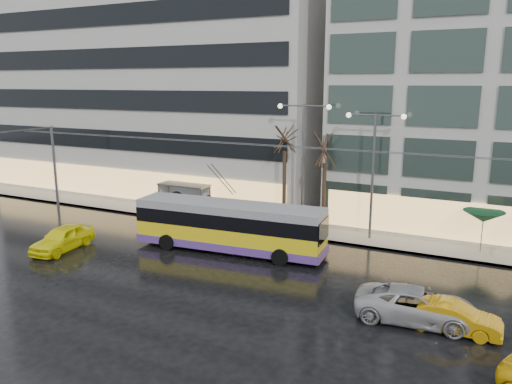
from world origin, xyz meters
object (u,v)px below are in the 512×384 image
Objects in this scene: trolleybus at (229,228)px; bus_shelter at (182,192)px; street_lamp_near at (303,150)px; taxi_a at (62,238)px.

trolleybus is 9.93m from bus_shelter.
trolleybus is 2.98× the size of bus_shelter.
street_lamp_near is at bearing 0.63° from bus_shelter.
bus_shelter is (-7.80, 6.13, 0.41)m from trolleybus.
street_lamp_near is 17.24m from taxi_a.
trolleybus is at bearing -112.48° from street_lamp_near.
street_lamp_near is (2.58, 6.24, 4.44)m from trolleybus.
trolleybus is at bearing -38.15° from bus_shelter.
trolleybus is 2.69× the size of taxi_a.
street_lamp_near reaches higher than taxi_a.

